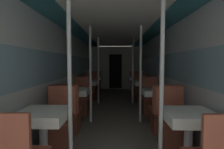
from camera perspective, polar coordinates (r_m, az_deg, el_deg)
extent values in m
cube|color=silver|center=(5.18, -13.19, 0.84)|extent=(0.05, 10.19, 2.16)
cube|color=#8CB2C6|center=(5.17, -13.09, 2.90)|extent=(0.03, 9.38, 0.57)
cube|color=silver|center=(5.18, 15.50, 0.80)|extent=(0.05, 10.19, 2.16)
cube|color=#8CB2C6|center=(5.17, 15.41, 2.86)|extent=(0.03, 9.38, 0.57)
cube|color=white|center=(5.08, 1.18, 13.67)|extent=(2.56, 10.19, 0.04)
cube|color=#2D707F|center=(5.18, -10.84, 13.01)|extent=(0.46, 9.78, 0.03)
cube|color=#2D707F|center=(5.18, 13.19, 12.98)|extent=(0.46, 9.78, 0.03)
cube|color=#A8A8A3|center=(8.92, 1.15, 2.17)|extent=(2.51, 0.08, 2.16)
cube|color=black|center=(8.88, 1.15, 1.04)|extent=(0.64, 0.01, 1.73)
cylinder|color=#B7B7BC|center=(2.50, -21.40, -19.29)|extent=(0.10, 0.10, 0.71)
cube|color=#93704C|center=(2.38, -21.62, -11.19)|extent=(0.55, 0.55, 0.02)
cube|color=white|center=(2.40, -21.59, -12.31)|extent=(0.59, 0.59, 0.12)
cube|color=#9E4C38|center=(1.73, -32.36, -18.25)|extent=(0.47, 0.04, 0.48)
cube|color=brown|center=(3.07, -16.96, -18.00)|extent=(0.40, 0.40, 0.42)
cube|color=#9E4C38|center=(2.99, -17.05, -13.80)|extent=(0.47, 0.47, 0.05)
cube|color=#9E4C38|center=(3.12, -15.91, -8.00)|extent=(0.47, 0.04, 0.48)
cylinder|color=silver|center=(2.21, -13.59, -3.10)|extent=(0.05, 0.05, 2.16)
cylinder|color=#4C4C51|center=(4.23, -11.64, -14.62)|extent=(0.31, 0.31, 0.01)
cylinder|color=#B7B7BC|center=(4.13, -11.71, -9.84)|extent=(0.10, 0.10, 0.71)
cube|color=#93704C|center=(4.06, -11.78, -4.84)|extent=(0.55, 0.55, 0.02)
cube|color=white|center=(4.07, -11.77, -5.51)|extent=(0.59, 0.59, 0.12)
cube|color=brown|center=(3.63, -13.78, -14.42)|extent=(0.40, 0.40, 0.42)
cube|color=#9E4C38|center=(3.57, -13.84, -10.83)|extent=(0.47, 0.47, 0.05)
cube|color=#9E4C38|center=(3.31, -14.87, -7.30)|extent=(0.47, 0.04, 0.48)
cube|color=brown|center=(4.72, -10.10, -10.09)|extent=(0.40, 0.40, 0.42)
cube|color=#9E4C38|center=(4.67, -10.13, -7.28)|extent=(0.47, 0.47, 0.05)
cube|color=#9E4C38|center=(4.83, -9.67, -3.72)|extent=(0.47, 0.04, 0.48)
cylinder|color=silver|center=(3.96, -7.01, 0.01)|extent=(0.05, 0.05, 2.16)
cylinder|color=#4C4C51|center=(5.92, -7.77, -9.20)|extent=(0.31, 0.31, 0.01)
cylinder|color=#B7B7BC|center=(5.85, -7.80, -5.74)|extent=(0.10, 0.10, 0.71)
cube|color=#93704C|center=(5.80, -7.83, -2.19)|extent=(0.55, 0.55, 0.02)
cube|color=white|center=(5.81, -7.83, -2.66)|extent=(0.59, 0.59, 0.12)
cube|color=brown|center=(5.32, -8.76, -8.47)|extent=(0.40, 0.40, 0.42)
cube|color=#9E4C38|center=(5.28, -8.79, -5.98)|extent=(0.47, 0.47, 0.05)
cube|color=#9E4C38|center=(5.03, -9.24, -3.42)|extent=(0.47, 0.04, 0.48)
cube|color=brown|center=(6.45, -6.98, -6.29)|extent=(0.40, 0.40, 0.42)
cube|color=#9E4C38|center=(6.41, -7.00, -4.22)|extent=(0.47, 0.47, 0.05)
cube|color=#9E4C38|center=(6.59, -6.76, -1.68)|extent=(0.47, 0.04, 0.48)
cylinder|color=silver|center=(5.73, -4.48, 1.21)|extent=(0.05, 0.05, 2.16)
cylinder|color=#4C4C51|center=(7.66, -5.69, -6.20)|extent=(0.31, 0.31, 0.01)
cylinder|color=#B7B7BC|center=(7.61, -5.71, -3.50)|extent=(0.10, 0.10, 0.71)
cube|color=#93704C|center=(7.57, -5.72, -0.77)|extent=(0.55, 0.55, 0.02)
cube|color=white|center=(7.57, -5.72, -1.13)|extent=(0.59, 0.59, 0.12)
cube|color=brown|center=(7.06, -6.26, -5.39)|extent=(0.40, 0.40, 0.42)
cube|color=#9E4C38|center=(7.03, -6.27, -3.50)|extent=(0.47, 0.47, 0.05)
cube|color=#9E4C38|center=(6.79, -6.52, -1.51)|extent=(0.47, 0.04, 0.48)
cube|color=brown|center=(8.20, -5.22, -4.10)|extent=(0.40, 0.40, 0.42)
cube|color=#9E4C38|center=(8.17, -5.23, -2.46)|extent=(0.47, 0.47, 0.05)
cube|color=#9E4C38|center=(8.36, -5.07, -0.50)|extent=(0.47, 0.04, 0.48)
cylinder|color=#B7B7BC|center=(2.50, 23.70, -19.33)|extent=(0.10, 0.10, 0.71)
cube|color=#93704C|center=(2.39, 23.94, -11.25)|extent=(0.55, 0.55, 0.02)
cube|color=white|center=(2.40, 23.91, -12.36)|extent=(0.59, 0.59, 0.12)
cube|color=brown|center=(3.07, 19.25, -18.04)|extent=(0.40, 0.40, 0.42)
cube|color=#9E4C38|center=(2.99, 19.35, -13.84)|extent=(0.47, 0.47, 0.05)
cube|color=#9E4C38|center=(3.12, 18.22, -8.04)|extent=(0.47, 0.04, 0.48)
cylinder|color=silver|center=(2.21, 15.95, -3.14)|extent=(0.05, 0.05, 2.16)
cylinder|color=#4C4C51|center=(4.23, 13.93, -14.66)|extent=(0.31, 0.31, 0.01)
cylinder|color=#B7B7BC|center=(4.13, 14.01, -9.88)|extent=(0.10, 0.10, 0.71)
cube|color=#93704C|center=(4.06, 14.09, -4.87)|extent=(0.55, 0.55, 0.02)
cube|color=white|center=(4.07, 14.08, -5.54)|extent=(0.59, 0.59, 0.12)
cube|color=brown|center=(3.63, 16.06, -14.46)|extent=(0.40, 0.40, 0.42)
cube|color=#9E4C38|center=(3.57, 16.14, -10.87)|extent=(0.47, 0.47, 0.05)
cube|color=#9E4C38|center=(3.31, 17.19, -7.34)|extent=(0.47, 0.04, 0.48)
cube|color=brown|center=(4.72, 12.39, -10.12)|extent=(0.40, 0.40, 0.42)
cube|color=#9E4C38|center=(4.67, 12.43, -7.31)|extent=(0.47, 0.47, 0.05)
cube|color=#9E4C38|center=(4.83, 11.98, -3.75)|extent=(0.47, 0.04, 0.48)
cylinder|color=silver|center=(3.96, 9.33, -0.01)|extent=(0.05, 0.05, 2.16)
cylinder|color=#4C4C51|center=(5.92, 10.05, -9.23)|extent=(0.31, 0.31, 0.01)
cylinder|color=#B7B7BC|center=(5.85, 10.09, -5.76)|extent=(0.10, 0.10, 0.71)
cube|color=#93704C|center=(5.80, 10.14, -2.22)|extent=(0.55, 0.55, 0.02)
cube|color=white|center=(5.81, 10.13, -2.69)|extent=(0.59, 0.59, 0.12)
cube|color=brown|center=(5.32, 11.05, -8.50)|extent=(0.40, 0.40, 0.42)
cube|color=#9E4C38|center=(5.28, 11.09, -6.00)|extent=(0.47, 0.47, 0.05)
cube|color=#9E4C38|center=(5.03, 11.55, -3.44)|extent=(0.47, 0.04, 0.48)
cube|color=brown|center=(6.45, 9.27, -6.31)|extent=(0.40, 0.40, 0.42)
cube|color=#9E4C38|center=(6.41, 9.29, -4.24)|extent=(0.47, 0.47, 0.05)
cube|color=#9E4C38|center=(6.59, 9.06, -1.70)|extent=(0.47, 0.04, 0.48)
cylinder|color=silver|center=(5.73, 6.79, 1.20)|extent=(0.05, 0.05, 2.16)
cylinder|color=#4C4C51|center=(7.66, 7.97, -6.22)|extent=(0.31, 0.31, 0.01)
cylinder|color=#B7B7BC|center=(7.61, 8.00, -3.52)|extent=(0.10, 0.10, 0.71)
cube|color=#93704C|center=(7.57, 8.02, -0.79)|extent=(0.55, 0.55, 0.02)
cube|color=white|center=(7.57, 8.02, -1.15)|extent=(0.59, 0.59, 0.12)
cube|color=brown|center=(7.06, 8.55, -5.41)|extent=(0.40, 0.40, 0.42)
cube|color=#9E4C38|center=(7.03, 8.57, -3.52)|extent=(0.47, 0.47, 0.05)
cube|color=#9E4C38|center=(6.79, 8.82, -1.53)|extent=(0.47, 0.04, 0.48)
cube|color=brown|center=(8.20, 7.50, -4.11)|extent=(0.40, 0.40, 0.42)
cube|color=#9E4C38|center=(8.17, 7.52, -2.48)|extent=(0.47, 0.47, 0.05)
cube|color=#9E4C38|center=(8.36, 7.37, -0.51)|extent=(0.47, 0.04, 0.48)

